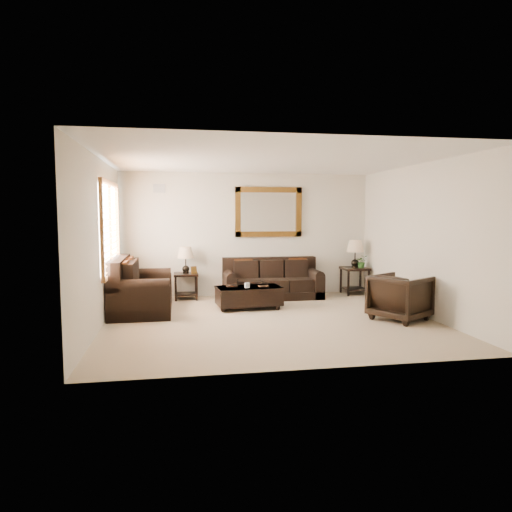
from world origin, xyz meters
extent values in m
cube|color=tan|center=(0.00, 0.00, 0.00)|extent=(5.50, 5.00, 0.01)
cube|color=white|center=(0.00, 0.00, 2.70)|extent=(5.50, 5.00, 0.01)
cube|color=beige|center=(0.00, 2.50, 1.35)|extent=(5.50, 0.01, 2.70)
cube|color=beige|center=(0.00, -2.50, 1.35)|extent=(5.50, 0.01, 2.70)
cube|color=beige|center=(-2.75, 0.00, 1.35)|extent=(0.01, 5.00, 2.70)
cube|color=beige|center=(2.75, 0.00, 1.35)|extent=(0.01, 5.00, 2.70)
cube|color=white|center=(-2.73, 0.90, 1.55)|extent=(0.01, 1.80, 1.50)
cube|color=brown|center=(-2.70, 0.90, 2.34)|extent=(0.06, 1.96, 0.08)
cube|color=brown|center=(-2.70, 0.90, 0.76)|extent=(0.06, 1.96, 0.08)
cube|color=brown|center=(-2.70, -0.04, 1.55)|extent=(0.06, 0.08, 1.50)
cube|color=brown|center=(-2.70, 1.84, 1.55)|extent=(0.06, 0.08, 1.50)
cube|color=brown|center=(-2.70, 0.90, 1.55)|extent=(0.05, 0.05, 1.50)
cube|color=#43260D|center=(0.47, 2.46, 1.85)|extent=(1.50, 0.06, 1.10)
cube|color=white|center=(0.47, 2.48, 1.85)|extent=(1.26, 0.01, 0.86)
cube|color=#999999|center=(-1.90, 2.48, 2.35)|extent=(0.25, 0.02, 0.18)
cube|color=black|center=(0.47, 2.03, 0.09)|extent=(2.08, 0.90, 0.17)
cube|color=black|center=(0.47, 2.38, 0.64)|extent=(2.08, 0.21, 0.43)
cube|color=black|center=(-0.08, 2.01, 0.30)|extent=(0.53, 0.74, 0.26)
cube|color=black|center=(0.47, 2.01, 0.30)|extent=(0.53, 0.74, 0.26)
cube|color=black|center=(1.03, 2.01, 0.30)|extent=(0.53, 0.74, 0.26)
cube|color=black|center=(-0.47, 2.03, 0.25)|extent=(0.21, 0.90, 0.50)
cylinder|color=black|center=(-0.47, 2.03, 0.50)|extent=(0.21, 0.88, 0.21)
cube|color=black|center=(1.41, 2.03, 0.25)|extent=(0.21, 0.90, 0.50)
cylinder|color=black|center=(1.41, 2.03, 0.50)|extent=(0.21, 0.88, 0.21)
cube|color=#5C280C|center=(-0.13, 2.20, 0.63)|extent=(0.40, 0.18, 0.41)
cube|color=#5C280C|center=(1.08, 2.20, 0.63)|extent=(0.40, 0.18, 0.41)
cube|color=black|center=(-2.20, 1.09, 0.10)|extent=(1.06, 1.79, 0.20)
cube|color=black|center=(-2.61, 1.09, 0.76)|extent=(0.25, 1.79, 0.50)
cube|color=black|center=(-2.18, 0.77, 0.35)|extent=(0.87, 0.62, 0.30)
cube|color=black|center=(-2.18, 1.42, 0.35)|extent=(0.87, 0.62, 0.30)
cube|color=black|center=(-2.20, 0.32, 0.30)|extent=(1.06, 0.25, 0.59)
cylinder|color=black|center=(-2.20, 0.32, 0.59)|extent=(1.04, 0.25, 0.25)
cube|color=black|center=(-2.20, 1.87, 0.30)|extent=(1.06, 0.25, 0.59)
cylinder|color=black|center=(-2.20, 1.87, 0.59)|extent=(1.04, 0.25, 0.25)
cube|color=#5C280C|center=(-2.40, 0.71, 0.75)|extent=(0.21, 0.47, 0.48)
cube|color=#5C280C|center=(-2.40, 1.47, 0.75)|extent=(0.21, 0.47, 0.48)
cube|color=black|center=(-1.37, 2.21, 0.53)|extent=(0.51, 0.51, 0.05)
cube|color=black|center=(-1.37, 2.21, 0.11)|extent=(0.43, 0.43, 0.03)
cylinder|color=black|center=(-1.59, 1.99, 0.25)|extent=(0.05, 0.05, 0.51)
cylinder|color=black|center=(-1.15, 1.99, 0.25)|extent=(0.05, 0.05, 0.51)
cylinder|color=black|center=(-1.59, 2.42, 0.25)|extent=(0.05, 0.05, 0.51)
cylinder|color=black|center=(-1.15, 2.42, 0.25)|extent=(0.05, 0.05, 0.51)
sphere|color=black|center=(-1.37, 2.21, 0.65)|extent=(0.16, 0.16, 0.16)
cylinder|color=black|center=(-1.37, 2.21, 0.81)|extent=(0.02, 0.02, 0.33)
cone|color=tan|center=(-1.37, 2.21, 1.00)|extent=(0.35, 0.35, 0.24)
cube|color=#43260D|center=(-1.20, 2.11, 0.63)|extent=(0.14, 0.09, 0.16)
cube|color=black|center=(2.40, 2.18, 0.58)|extent=(0.55, 0.55, 0.05)
cube|color=black|center=(2.40, 2.18, 0.12)|extent=(0.47, 0.47, 0.03)
cylinder|color=black|center=(2.16, 1.95, 0.28)|extent=(0.05, 0.05, 0.55)
cylinder|color=black|center=(2.64, 1.95, 0.28)|extent=(0.05, 0.05, 0.55)
cylinder|color=black|center=(2.16, 2.42, 0.28)|extent=(0.05, 0.05, 0.55)
cylinder|color=black|center=(2.64, 2.42, 0.28)|extent=(0.05, 0.05, 0.55)
sphere|color=black|center=(2.40, 2.18, 0.71)|extent=(0.17, 0.17, 0.17)
cylinder|color=black|center=(2.40, 2.18, 0.89)|extent=(0.02, 0.02, 0.36)
cone|color=tan|center=(2.40, 2.18, 1.09)|extent=(0.38, 0.38, 0.26)
sphere|color=black|center=(-0.71, 0.80, 0.04)|extent=(0.11, 0.11, 0.11)
sphere|color=black|center=(0.31, 0.80, 0.04)|extent=(0.11, 0.11, 0.11)
sphere|color=black|center=(-0.71, 1.26, 0.04)|extent=(0.11, 0.11, 0.11)
sphere|color=black|center=(0.31, 1.26, 0.04)|extent=(0.11, 0.11, 0.11)
cube|color=black|center=(-0.20, 1.03, 0.25)|extent=(1.26, 0.75, 0.34)
cube|color=black|center=(-0.20, 1.03, 0.40)|extent=(1.28, 0.77, 0.04)
cube|color=black|center=(-0.53, 1.07, 0.43)|extent=(0.22, 0.16, 0.03)
cube|color=black|center=(0.08, 0.98, 0.43)|extent=(0.20, 0.15, 0.02)
cube|color=white|center=(-0.25, 0.94, 0.46)|extent=(0.10, 0.08, 0.09)
imported|color=black|center=(2.20, -0.35, 0.43)|extent=(1.10, 1.12, 0.86)
imported|color=#26501B|center=(2.52, 2.08, 0.72)|extent=(0.33, 0.35, 0.22)
camera|label=1|loc=(-1.53, -7.49, 1.81)|focal=32.00mm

